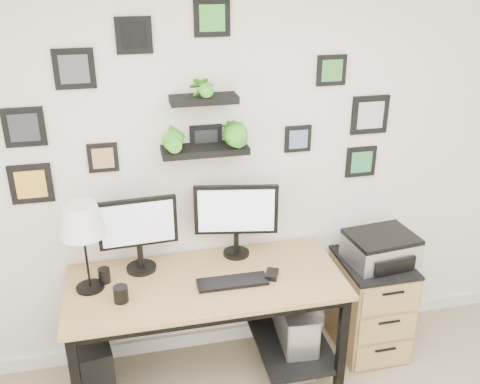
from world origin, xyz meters
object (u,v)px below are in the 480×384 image
object	(u,v)px
pc_tower_black	(93,365)
pc_tower_grey	(294,332)
monitor_right	(236,215)
table_lamp	(82,222)
printer	(381,248)
monitor_left	(138,229)
mug	(121,294)
file_cabinet	(370,304)
desk	(211,294)

from	to	relation	value
pc_tower_black	pc_tower_grey	size ratio (longest dim) A/B	0.93
monitor_right	table_lamp	world-z (taller)	table_lamp
printer	monitor_right	bearing A→B (deg)	170.58
monitor_left	mug	world-z (taller)	monitor_left
pc_tower_grey	file_cabinet	size ratio (longest dim) A/B	0.71
file_cabinet	pc_tower_black	bearing A→B (deg)	-178.14
desk	printer	size ratio (longest dim) A/B	3.58
monitor_left	pc_tower_grey	bearing A→B (deg)	-8.84
pc_tower_black	printer	bearing A→B (deg)	-7.86
pc_tower_grey	printer	bearing A→B (deg)	3.89
table_lamp	pc_tower_grey	distance (m)	1.55
mug	desk	bearing A→B (deg)	14.70
desk	monitor_right	bearing A→B (deg)	45.86
monitor_right	file_cabinet	bearing A→B (deg)	-9.49
monitor_right	printer	distance (m)	0.96
mug	file_cabinet	distance (m)	1.68
monitor_left	printer	size ratio (longest dim) A/B	1.05
monitor_left	table_lamp	world-z (taller)	table_lamp
monitor_left	monitor_right	size ratio (longest dim) A/B	0.92
pc_tower_black	pc_tower_grey	world-z (taller)	pc_tower_grey
desk	table_lamp	bearing A→B (deg)	177.62
monitor_left	printer	distance (m)	1.53
pc_tower_black	table_lamp	bearing A→B (deg)	25.54
desk	monitor_right	distance (m)	0.50
pc_tower_grey	file_cabinet	xyz separation A→B (m)	(0.54, 0.04, 0.11)
mug	pc_tower_black	distance (m)	0.62
table_lamp	file_cabinet	world-z (taller)	table_lamp
monitor_left	file_cabinet	world-z (taller)	monitor_left
pc_tower_black	file_cabinet	xyz separation A→B (m)	(1.81, 0.06, 0.11)
desk	monitor_right	xyz separation A→B (m)	(0.20, 0.21, 0.41)
monitor_right	file_cabinet	world-z (taller)	monitor_right
printer	mug	bearing A→B (deg)	-173.34
file_cabinet	monitor_right	bearing A→B (deg)	170.51
table_lamp	mug	distance (m)	0.44
pc_tower_grey	monitor_right	bearing A→B (deg)	151.07
mug	printer	xyz separation A→B (m)	(1.63, 0.19, -0.03)
monitor_right	file_cabinet	xyz separation A→B (m)	(0.88, -0.15, -0.70)
desk	table_lamp	distance (m)	0.88
desk	mug	bearing A→B (deg)	-165.30
printer	desk	bearing A→B (deg)	-177.19
monitor_left	mug	xyz separation A→B (m)	(-0.13, -0.30, -0.23)
mug	pc_tower_black	world-z (taller)	mug
monitor_right	pc_tower_black	distance (m)	1.25
pc_tower_black	file_cabinet	size ratio (longest dim) A/B	0.67
desk	pc_tower_black	distance (m)	0.83
table_lamp	printer	size ratio (longest dim) A/B	1.18
table_lamp	file_cabinet	bearing A→B (deg)	0.96
monitor_left	pc_tower_grey	size ratio (longest dim) A/B	0.98
monitor_right	mug	distance (m)	0.83
monitor_left	printer	bearing A→B (deg)	-4.07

